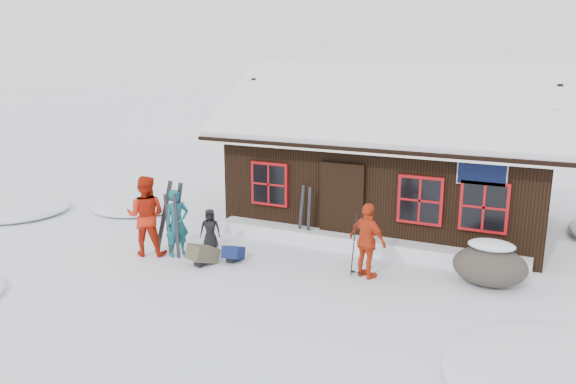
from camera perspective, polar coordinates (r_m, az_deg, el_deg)
name	(u,v)px	position (r m, az deg, el deg)	size (l,w,h in m)	color
ground	(263,271)	(12.37, -2.51, -8.05)	(120.00, 120.00, 0.00)	white
mountain_hut	(394,167)	(15.90, 10.76, 2.54)	(8.90, 6.09, 4.42)	black
snow_drift	(362,243)	(13.72, 7.52, -5.17)	(7.60, 0.60, 0.35)	white
snow_mounds	(363,256)	(13.38, 7.60, -6.45)	(20.60, 13.20, 0.48)	white
skier_teal	(177,223)	(13.33, -11.22, -3.11)	(0.58, 0.38, 1.58)	#145463
skier_orange_left	(146,216)	(13.51, -14.24, -2.34)	(0.92, 0.72, 1.90)	red
skier_orange_right	(367,241)	(11.88, 8.08, -4.94)	(0.95, 0.40, 1.62)	red
skier_crouched	(210,229)	(13.70, -7.92, -3.77)	(0.49, 0.32, 1.00)	black
boulder	(490,265)	(12.22, 19.83, -6.97)	(1.48, 1.11, 0.86)	#48423A
ski_pair_left	(170,217)	(13.58, -11.92, -2.54)	(0.73, 0.36, 1.78)	black
ski_pair_mid	(172,227)	(13.26, -11.66, -3.52)	(0.40, 0.07, 1.54)	black
ski_pair_right	(305,215)	(14.02, 1.72, -2.37)	(0.44, 0.16, 1.51)	black
ski_poles	(357,246)	(11.98, 7.04, -5.45)	(0.25, 0.13, 1.42)	black
backpack_blue	(233,255)	(12.96, -5.57, -6.42)	(0.39, 0.51, 0.28)	#121D4D
backpack_olive	(203,257)	(12.85, -8.67, -6.56)	(0.46, 0.61, 0.33)	#4A4635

